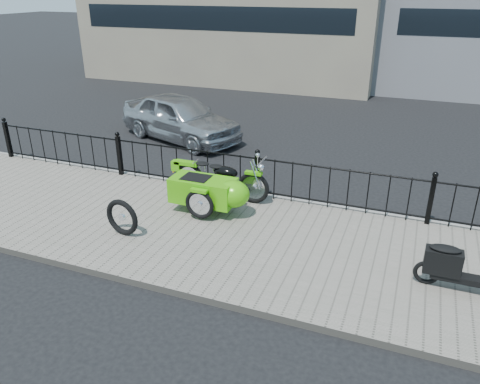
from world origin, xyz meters
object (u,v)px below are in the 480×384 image
at_px(sedan_car, 180,117).
at_px(motorcycle_sidecar, 214,189).
at_px(spare_tire, 122,217).
at_px(scooter, 459,268).

bearing_deg(sedan_car, motorcycle_sidecar, -125.19).
distance_m(motorcycle_sidecar, sedan_car, 5.28).
xyz_separation_m(motorcycle_sidecar, spare_tire, (-1.15, -1.56, -0.12)).
height_order(spare_tire, sedan_car, sedan_car).
relative_size(motorcycle_sidecar, scooter, 1.55).
bearing_deg(scooter, spare_tire, -176.09).
xyz_separation_m(spare_tire, sedan_car, (-1.91, 5.86, 0.22)).
bearing_deg(spare_tire, sedan_car, 108.05).
relative_size(scooter, spare_tire, 2.09).
distance_m(scooter, spare_tire, 5.69).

